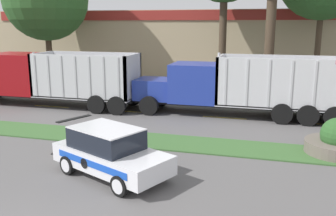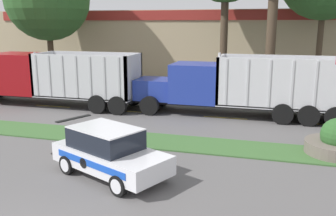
% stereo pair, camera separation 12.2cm
% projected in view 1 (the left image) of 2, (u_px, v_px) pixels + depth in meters
% --- Properties ---
extents(grass_verge, '(120.00, 2.14, 0.06)m').
position_uv_depth(grass_verge, '(140.00, 140.00, 16.62)').
color(grass_verge, '#3D6633').
rests_on(grass_verge, ground_plane).
extents(centre_line_3, '(2.40, 0.14, 0.01)m').
position_uv_depth(centre_line_3, '(52.00, 106.00, 23.38)').
color(centre_line_3, yellow).
rests_on(centre_line_3, ground_plane).
extents(centre_line_4, '(2.40, 0.14, 0.01)m').
position_uv_depth(centre_line_4, '(133.00, 112.00, 21.98)').
color(centre_line_4, yellow).
rests_on(centre_line_4, ground_plane).
extents(centre_line_5, '(2.40, 0.14, 0.01)m').
position_uv_depth(centre_line_5, '(225.00, 118.00, 20.59)').
color(centre_line_5, yellow).
rests_on(centre_line_5, ground_plane).
extents(centre_line_6, '(2.40, 0.14, 0.01)m').
position_uv_depth(centre_line_6, '(330.00, 125.00, 19.19)').
color(centre_line_6, yellow).
rests_on(centre_line_6, ground_plane).
extents(dump_truck_lead, '(11.88, 2.86, 3.38)m').
position_uv_depth(dump_truck_lead, '(31.00, 78.00, 23.72)').
color(dump_truck_lead, black).
rests_on(dump_truck_lead, ground_plane).
extents(dump_truck_far_right, '(11.47, 2.79, 3.56)m').
position_uv_depth(dump_truck_far_right, '(219.00, 88.00, 21.03)').
color(dump_truck_far_right, black).
rests_on(dump_truck_far_right, ground_plane).
extents(rally_car, '(4.59, 3.41, 1.70)m').
position_uv_depth(rally_car, '(110.00, 152.00, 12.62)').
color(rally_car, white).
rests_on(rally_car, ground_plane).
extents(traffic_cone, '(0.42, 0.42, 0.49)m').
position_uv_depth(traffic_cone, '(58.00, 148.00, 14.93)').
color(traffic_cone, black).
rests_on(traffic_cone, ground_plane).
extents(store_building_backdrop, '(37.77, 12.10, 6.17)m').
position_uv_depth(store_building_backdrop, '(201.00, 44.00, 36.75)').
color(store_building_backdrop, tan).
rests_on(store_building_backdrop, ground_plane).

